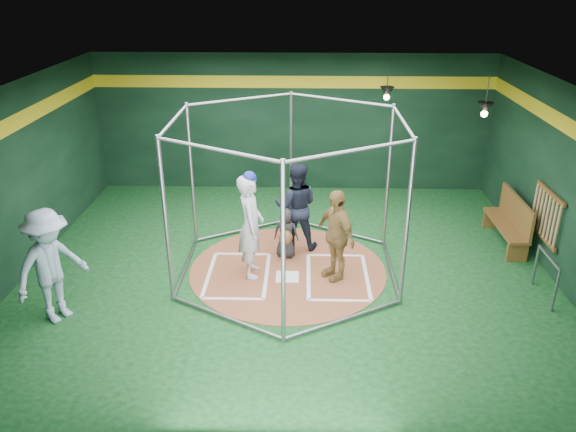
{
  "coord_description": "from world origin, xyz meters",
  "views": [
    {
      "loc": [
        0.28,
        -9.55,
        5.35
      ],
      "look_at": [
        0.0,
        0.1,
        1.1
      ],
      "focal_mm": 35.0,
      "sensor_mm": 36.0,
      "label": 1
    }
  ],
  "objects_px": {
    "dugout_bench": "(510,220)",
    "visitor_leopard": "(336,235)",
    "batter_figure": "(251,225)",
    "umpire": "(296,206)"
  },
  "relations": [
    {
      "from": "visitor_leopard",
      "to": "dugout_bench",
      "type": "relative_size",
      "value": 0.97
    },
    {
      "from": "batter_figure",
      "to": "dugout_bench",
      "type": "relative_size",
      "value": 1.14
    },
    {
      "from": "batter_figure",
      "to": "dugout_bench",
      "type": "xyz_separation_m",
      "value": [
        5.31,
        1.47,
        -0.49
      ]
    },
    {
      "from": "dugout_bench",
      "to": "batter_figure",
      "type": "bearing_deg",
      "value": -164.5
    },
    {
      "from": "umpire",
      "to": "batter_figure",
      "type": "bearing_deg",
      "value": 55.64
    },
    {
      "from": "batter_figure",
      "to": "dugout_bench",
      "type": "height_order",
      "value": "batter_figure"
    },
    {
      "from": "batter_figure",
      "to": "visitor_leopard",
      "type": "relative_size",
      "value": 1.18
    },
    {
      "from": "visitor_leopard",
      "to": "umpire",
      "type": "height_order",
      "value": "umpire"
    },
    {
      "from": "dugout_bench",
      "to": "visitor_leopard",
      "type": "bearing_deg",
      "value": -157.62
    },
    {
      "from": "batter_figure",
      "to": "umpire",
      "type": "height_order",
      "value": "batter_figure"
    }
  ]
}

